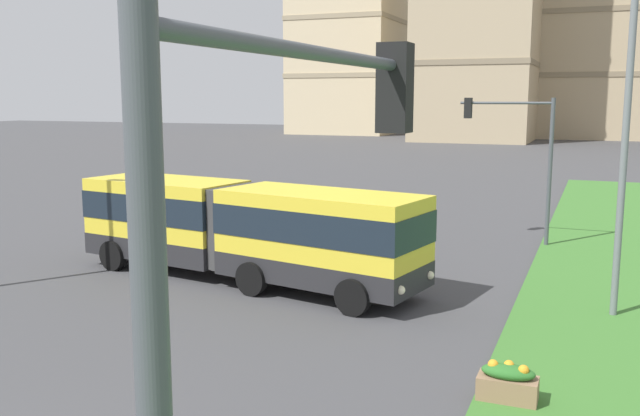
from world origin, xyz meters
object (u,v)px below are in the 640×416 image
(car_maroon_sedan, at_px, (215,217))
(traffic_light_far_right, at_px, (519,144))
(streetlight_median, at_px, (627,108))
(flower_planter_2, at_px, (508,382))
(articulated_bus, at_px, (244,229))
(traffic_light_near_right, at_px, (282,332))

(car_maroon_sedan, distance_m, traffic_light_far_right, 12.62)
(traffic_light_far_right, bearing_deg, streetlight_median, -67.68)
(car_maroon_sedan, bearing_deg, traffic_light_far_right, 13.22)
(flower_planter_2, xyz_separation_m, traffic_light_far_right, (-1.56, 14.76, 3.49))
(articulated_bus, height_order, traffic_light_near_right, traffic_light_near_right)
(flower_planter_2, distance_m, traffic_light_near_right, 9.70)
(articulated_bus, distance_m, traffic_light_far_right, 11.62)
(streetlight_median, bearing_deg, traffic_light_far_right, 112.32)
(traffic_light_near_right, distance_m, streetlight_median, 15.46)
(traffic_light_far_right, bearing_deg, traffic_light_near_right, -87.18)
(traffic_light_near_right, xyz_separation_m, streetlight_median, (2.30, 15.24, 1.19))
(flower_planter_2, distance_m, streetlight_median, 8.29)
(articulated_bus, relative_size, traffic_light_near_right, 1.96)
(traffic_light_far_right, height_order, traffic_light_near_right, traffic_light_near_right)
(articulated_bus, xyz_separation_m, flower_planter_2, (8.78, -5.95, -1.23))
(traffic_light_near_right, bearing_deg, car_maroon_sedan, 122.02)
(articulated_bus, height_order, streetlight_median, streetlight_median)
(car_maroon_sedan, distance_m, flower_planter_2, 18.02)
(traffic_light_far_right, distance_m, traffic_light_near_right, 23.71)
(car_maroon_sedan, bearing_deg, traffic_light_near_right, -57.98)
(flower_planter_2, bearing_deg, traffic_light_near_right, -92.57)
(articulated_bus, distance_m, traffic_light_near_right, 17.26)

